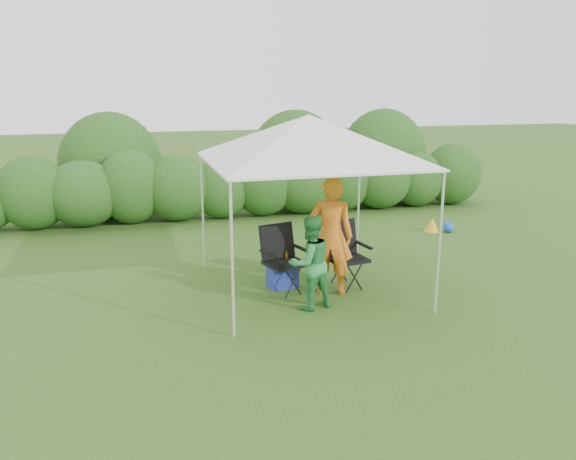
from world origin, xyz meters
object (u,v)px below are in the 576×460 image
object	(u,v)px
canopy	(309,139)
chair_left	(282,254)
chair_right	(344,250)
cooler	(282,275)
woman	(310,263)
man	(331,236)

from	to	relation	value
canopy	chair_left	distance (m)	1.90
chair_right	cooler	size ratio (longest dim) A/B	2.01
chair_right	woman	size ratio (longest dim) A/B	0.76
canopy	chair_right	xyz separation A→B (m)	(0.64, 0.02, -1.85)
man	cooler	xyz separation A→B (m)	(-0.67, 0.47, -0.75)
cooler	chair_left	bearing A→B (deg)	-120.98
chair_right	man	distance (m)	0.57
cooler	woman	bearing A→B (deg)	-92.16
man	woman	world-z (taller)	man
woman	cooler	size ratio (longest dim) A/B	2.63
chair_left	man	bearing A→B (deg)	-41.24
cooler	canopy	bearing A→B (deg)	-36.63
woman	cooler	world-z (taller)	woman
woman	chair_left	bearing A→B (deg)	-91.83
canopy	man	size ratio (longest dim) A/B	1.63
chair_left	man	xyz separation A→B (m)	(0.71, -0.35, 0.34)
canopy	cooler	bearing A→B (deg)	154.77
man	woman	xyz separation A→B (m)	(-0.51, -0.51, -0.24)
woman	cooler	bearing A→B (deg)	-95.61
chair_right	cooler	xyz separation A→B (m)	(-1.02, 0.16, -0.41)
cooler	chair_right	bearing A→B (deg)	-20.28
man	woman	distance (m)	0.77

